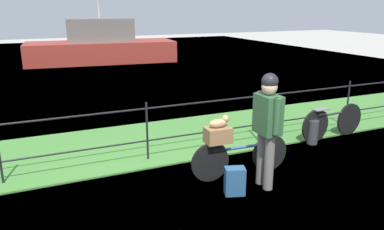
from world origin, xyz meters
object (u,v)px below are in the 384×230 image
at_px(terrier_dog, 220,122).
at_px(moored_boat_mid, 101,46).
at_px(backpack_on_paving, 235,181).
at_px(wooden_crate, 218,135).
at_px(cyclist_person, 268,121).
at_px(mooring_bollard, 313,132).
at_px(bicycle_main, 240,156).
at_px(bicycle_parked, 332,122).

bearing_deg(terrier_dog, moored_boat_mid, 86.27).
distance_m(terrier_dog, backpack_on_paving, 0.88).
xyz_separation_m(wooden_crate, cyclist_person, (0.53, -0.47, 0.28)).
relative_size(terrier_dog, mooring_bollard, 0.68).
bearing_deg(terrier_dog, mooring_bollard, 15.20).
xyz_separation_m(bicycle_main, bicycle_parked, (2.59, 0.76, 0.02)).
distance_m(wooden_crate, terrier_dog, 0.20).
height_order(wooden_crate, mooring_bollard, wooden_crate).
relative_size(bicycle_main, wooden_crate, 4.35).
height_order(bicycle_main, wooden_crate, wooden_crate).
distance_m(cyclist_person, backpack_on_paving, 0.96).
bearing_deg(moored_boat_mid, cyclist_person, -91.53).
relative_size(cyclist_person, bicycle_parked, 1.05).
distance_m(bicycle_main, wooden_crate, 0.55).
height_order(bicycle_parked, moored_boat_mid, moored_boat_mid).
xyz_separation_m(cyclist_person, mooring_bollard, (1.87, 1.12, -0.77)).
bearing_deg(bicycle_main, cyclist_person, -71.32).
height_order(terrier_dog, mooring_bollard, terrier_dog).
bearing_deg(moored_boat_mid, bicycle_main, -92.23).
relative_size(cyclist_person, mooring_bollard, 3.61).
bearing_deg(wooden_crate, terrier_dog, -2.26).
relative_size(bicycle_main, bicycle_parked, 1.03).
bearing_deg(bicycle_main, terrier_dog, 177.74).
xyz_separation_m(bicycle_main, backpack_on_paving, (-0.37, -0.50, -0.12)).
height_order(bicycle_main, terrier_dog, terrier_dog).
height_order(wooden_crate, backpack_on_paving, wooden_crate).
xyz_separation_m(bicycle_main, moored_boat_mid, (0.53, 13.55, 0.42)).
bearing_deg(cyclist_person, terrier_dog, 137.26).
bearing_deg(wooden_crate, cyclist_person, -41.44).
bearing_deg(bicycle_main, mooring_bollard, 18.07).
bearing_deg(wooden_crate, bicycle_parked, 14.08).
xyz_separation_m(cyclist_person, backpack_on_paving, (-0.53, -0.04, -0.80)).
xyz_separation_m(bicycle_parked, moored_boat_mid, (-2.06, 12.79, 0.39)).
relative_size(cyclist_person, backpack_on_paving, 4.21).
distance_m(wooden_crate, moored_boat_mid, 13.56).
distance_m(terrier_dog, moored_boat_mid, 13.56).
height_order(bicycle_main, cyclist_person, cyclist_person).
height_order(cyclist_person, moored_boat_mid, moored_boat_mid).
distance_m(bicycle_main, mooring_bollard, 2.13).
relative_size(bicycle_main, cyclist_person, 0.98).
relative_size(bicycle_main, mooring_bollard, 3.53).
distance_m(mooring_bollard, moored_boat_mid, 12.98).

